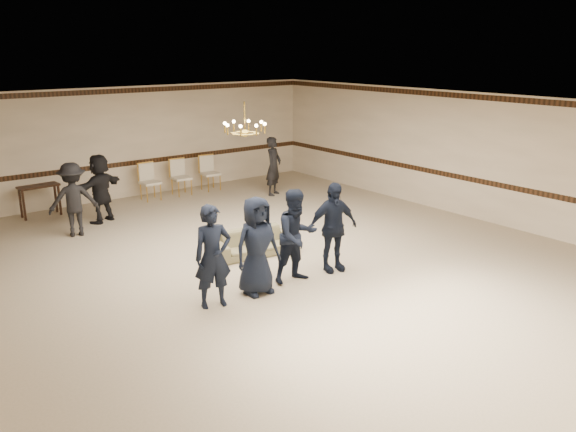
{
  "coord_description": "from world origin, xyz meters",
  "views": [
    {
      "loc": [
        -6.68,
        -9.08,
        4.28
      ],
      "look_at": [
        -0.03,
        -0.5,
        1.11
      ],
      "focal_mm": 36.3,
      "sensor_mm": 36.0,
      "label": 1
    }
  ],
  "objects_px": {
    "boy_d": "(333,227)",
    "adult_right": "(274,166)",
    "chandelier": "(245,117)",
    "console_table": "(40,201)",
    "adult_left": "(73,199)",
    "banquet_chair_mid": "(181,178)",
    "adult_mid": "(100,188)",
    "banquet_chair_left": "(150,182)",
    "boy_b": "(257,246)",
    "settee": "(254,242)",
    "boy_c": "(297,236)",
    "boy_a": "(213,257)",
    "banquet_chair_right": "(210,173)"
  },
  "relations": [
    {
      "from": "boy_c",
      "to": "banquet_chair_mid",
      "type": "xyz_separation_m",
      "value": [
        1.44,
        7.32,
        -0.37
      ]
    },
    {
      "from": "boy_c",
      "to": "console_table",
      "type": "bearing_deg",
      "value": 112.98
    },
    {
      "from": "boy_c",
      "to": "boy_d",
      "type": "relative_size",
      "value": 1.0
    },
    {
      "from": "boy_b",
      "to": "banquet_chair_left",
      "type": "xyz_separation_m",
      "value": [
        1.34,
        7.32,
        -0.37
      ]
    },
    {
      "from": "chandelier",
      "to": "boy_a",
      "type": "bearing_deg",
      "value": -135.0
    },
    {
      "from": "adult_mid",
      "to": "boy_c",
      "type": "bearing_deg",
      "value": 78.8
    },
    {
      "from": "boy_c",
      "to": "adult_mid",
      "type": "height_order",
      "value": "boy_c"
    },
    {
      "from": "banquet_chair_left",
      "to": "banquet_chair_right",
      "type": "height_order",
      "value": "same"
    },
    {
      "from": "boy_b",
      "to": "adult_right",
      "type": "distance_m",
      "value": 7.25
    },
    {
      "from": "boy_d",
      "to": "adult_right",
      "type": "bearing_deg",
      "value": 77.35
    },
    {
      "from": "adult_mid",
      "to": "adult_right",
      "type": "relative_size",
      "value": 1.0
    },
    {
      "from": "adult_left",
      "to": "banquet_chair_mid",
      "type": "distance_m",
      "value": 4.3
    },
    {
      "from": "boy_d",
      "to": "settee",
      "type": "height_order",
      "value": "boy_d"
    },
    {
      "from": "banquet_chair_right",
      "to": "console_table",
      "type": "bearing_deg",
      "value": -176.64
    },
    {
      "from": "boy_d",
      "to": "adult_left",
      "type": "relative_size",
      "value": 1.03
    },
    {
      "from": "chandelier",
      "to": "adult_mid",
      "type": "bearing_deg",
      "value": 113.33
    },
    {
      "from": "banquet_chair_mid",
      "to": "boy_c",
      "type": "bearing_deg",
      "value": -98.32
    },
    {
      "from": "adult_mid",
      "to": "banquet_chair_left",
      "type": "distance_m",
      "value": 2.31
    },
    {
      "from": "boy_b",
      "to": "banquet_chair_right",
      "type": "height_order",
      "value": "boy_b"
    },
    {
      "from": "boy_a",
      "to": "settee",
      "type": "height_order",
      "value": "boy_a"
    },
    {
      "from": "boy_b",
      "to": "banquet_chair_mid",
      "type": "xyz_separation_m",
      "value": [
        2.34,
        7.32,
        -0.37
      ]
    },
    {
      "from": "boy_d",
      "to": "banquet_chair_left",
      "type": "bearing_deg",
      "value": 106.75
    },
    {
      "from": "adult_right",
      "to": "banquet_chair_mid",
      "type": "relative_size",
      "value": 1.65
    },
    {
      "from": "boy_a",
      "to": "banquet_chair_left",
      "type": "relative_size",
      "value": 1.69
    },
    {
      "from": "console_table",
      "to": "chandelier",
      "type": "bearing_deg",
      "value": -67.6
    },
    {
      "from": "adult_right",
      "to": "chandelier",
      "type": "bearing_deg",
      "value": -162.18
    },
    {
      "from": "chandelier",
      "to": "console_table",
      "type": "bearing_deg",
      "value": 117.3
    },
    {
      "from": "boy_b",
      "to": "adult_mid",
      "type": "height_order",
      "value": "boy_b"
    },
    {
      "from": "boy_a",
      "to": "adult_mid",
      "type": "height_order",
      "value": "boy_a"
    },
    {
      "from": "chandelier",
      "to": "boy_b",
      "type": "distance_m",
      "value": 3.08
    },
    {
      "from": "boy_b",
      "to": "boy_d",
      "type": "relative_size",
      "value": 1.0
    },
    {
      "from": "boy_c",
      "to": "adult_right",
      "type": "distance_m",
      "value": 6.72
    },
    {
      "from": "banquet_chair_left",
      "to": "boy_a",
      "type": "bearing_deg",
      "value": -109.85
    },
    {
      "from": "boy_c",
      "to": "console_table",
      "type": "relative_size",
      "value": 1.79
    },
    {
      "from": "boy_a",
      "to": "boy_b",
      "type": "distance_m",
      "value": 0.9
    },
    {
      "from": "chandelier",
      "to": "boy_d",
      "type": "relative_size",
      "value": 0.53
    },
    {
      "from": "banquet_chair_mid",
      "to": "adult_left",
      "type": "bearing_deg",
      "value": -149.88
    },
    {
      "from": "chandelier",
      "to": "boy_c",
      "type": "distance_m",
      "value": 2.87
    },
    {
      "from": "chandelier",
      "to": "adult_left",
      "type": "distance_m",
      "value": 4.67
    },
    {
      "from": "settee",
      "to": "banquet_chair_left",
      "type": "xyz_separation_m",
      "value": [
        0.24,
        5.62,
        0.26
      ]
    },
    {
      "from": "boy_d",
      "to": "adult_mid",
      "type": "relative_size",
      "value": 1.03
    },
    {
      "from": "boy_c",
      "to": "banquet_chair_mid",
      "type": "bearing_deg",
      "value": 83.04
    },
    {
      "from": "adult_left",
      "to": "banquet_chair_right",
      "type": "bearing_deg",
      "value": -144.1
    },
    {
      "from": "settee",
      "to": "adult_left",
      "type": "relative_size",
      "value": 1.05
    },
    {
      "from": "banquet_chair_left",
      "to": "console_table",
      "type": "relative_size",
      "value": 1.06
    },
    {
      "from": "boy_a",
      "to": "adult_right",
      "type": "relative_size",
      "value": 1.03
    },
    {
      "from": "chandelier",
      "to": "boy_a",
      "type": "xyz_separation_m",
      "value": [
        -2.06,
        -2.06,
        -1.98
      ]
    },
    {
      "from": "adult_right",
      "to": "adult_left",
      "type": "bearing_deg",
      "value": 153.9
    },
    {
      "from": "boy_c",
      "to": "adult_right",
      "type": "height_order",
      "value": "boy_c"
    },
    {
      "from": "boy_b",
      "to": "adult_right",
      "type": "bearing_deg",
      "value": 53.1
    }
  ]
}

